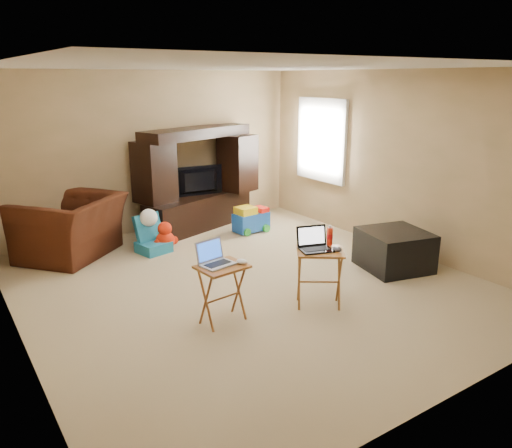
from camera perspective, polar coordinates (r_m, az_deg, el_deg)
floor at (r=6.06m, az=-1.06°, el=-6.83°), size 5.50×5.50×0.00m
ceiling at (r=5.56m, az=-1.20°, el=17.54°), size 5.50×5.50×0.00m
wall_back at (r=8.10m, az=-11.81°, el=8.00°), size 5.00×0.00×5.00m
wall_front at (r=3.75m, az=22.25°, el=-2.59°), size 5.00×0.00×5.00m
wall_left at (r=4.85m, az=-26.84°, el=0.99°), size 0.00×5.50×5.50m
wall_right at (r=7.32m, az=15.70°, el=6.86°), size 0.00×5.50×5.50m
window_pane at (r=8.36m, az=7.57°, el=9.50°), size 0.00×1.20×1.20m
window_frame at (r=8.35m, az=7.47°, el=9.49°), size 0.06×1.14×1.34m
entertainment_center at (r=8.10m, az=-6.61°, el=5.13°), size 2.05×1.08×1.63m
television at (r=8.07m, az=-6.46°, el=4.85°), size 0.84×0.20×0.48m
recliner at (r=7.29m, az=-20.39°, el=-0.35°), size 1.70×1.68×0.83m
child_rocker at (r=7.17m, az=-11.70°, el=-1.13°), size 0.50×0.54×0.54m
plush_toy at (r=7.25m, az=-10.34°, el=-1.34°), size 0.38×0.32×0.43m
push_toy at (r=7.98m, az=-0.56°, el=0.63°), size 0.61×0.47×0.43m
ottoman at (r=6.69m, az=15.51°, el=-2.87°), size 0.94×0.94×0.50m
tray_table_left at (r=5.06m, az=-3.85°, el=-7.98°), size 0.51×0.42×0.61m
tray_table_right at (r=5.43m, az=7.22°, el=-6.17°), size 0.63×0.60×0.64m
laptop_left at (r=4.91m, az=-4.42°, el=-3.43°), size 0.36×0.31×0.24m
laptop_right at (r=5.27m, az=6.92°, el=-1.79°), size 0.40×0.36×0.24m
mouse_left at (r=4.97m, az=-1.61°, el=-4.31°), size 0.12×0.14×0.05m
mouse_right at (r=5.31m, az=9.26°, el=-2.82°), size 0.11×0.14×0.05m
water_bottle at (r=5.47m, az=8.42°, el=-1.41°), size 0.06×0.06×0.20m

